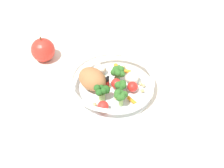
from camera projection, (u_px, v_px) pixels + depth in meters
ground_plane at (110, 95)px, 0.79m from camera, size 2.40×2.40×0.00m
food_container at (110, 82)px, 0.79m from camera, size 0.23×0.23×0.07m
loose_apple at (43, 50)px, 0.88m from camera, size 0.07×0.07×0.08m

